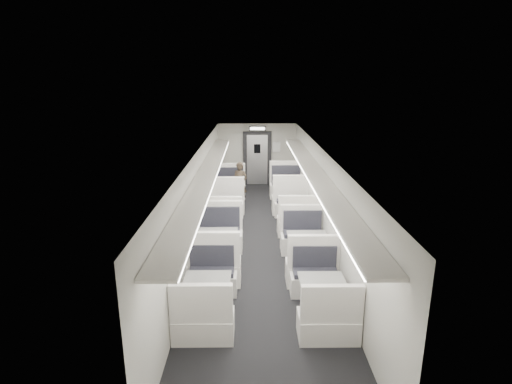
{
  "coord_description": "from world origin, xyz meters",
  "views": [
    {
      "loc": [
        -0.22,
        -9.39,
        4.03
      ],
      "look_at": [
        -0.1,
        0.98,
        1.09
      ],
      "focal_mm": 28.0,
      "sensor_mm": 36.0,
      "label": 1
    }
  ],
  "objects_px": {
    "booth_right_a": "(288,192)",
    "exit_sign": "(257,128)",
    "booth_left_c": "(217,248)",
    "passenger": "(240,184)",
    "booth_left_b": "(224,212)",
    "booth_left_a": "(228,193)",
    "booth_left_d": "(208,295)",
    "booth_right_d": "(321,295)",
    "vestibule_door": "(257,159)",
    "booth_right_b": "(294,211)",
    "booth_right_c": "(307,250)"
  },
  "relations": [
    {
      "from": "booth_left_c",
      "to": "booth_left_d",
      "type": "xyz_separation_m",
      "value": [
        0.0,
        -1.92,
        -0.04
      ]
    },
    {
      "from": "booth_right_a",
      "to": "exit_sign",
      "type": "xyz_separation_m",
      "value": [
        -1.0,
        2.11,
        1.86
      ]
    },
    {
      "from": "booth_right_c",
      "to": "passenger",
      "type": "bearing_deg",
      "value": 109.36
    },
    {
      "from": "booth_left_d",
      "to": "exit_sign",
      "type": "distance_m",
      "value": 8.79
    },
    {
      "from": "booth_left_d",
      "to": "booth_left_a",
      "type": "bearing_deg",
      "value": 90.0
    },
    {
      "from": "booth_left_b",
      "to": "exit_sign",
      "type": "xyz_separation_m",
      "value": [
        1.0,
        4.02,
        1.9
      ]
    },
    {
      "from": "booth_left_b",
      "to": "booth_left_a",
      "type": "bearing_deg",
      "value": 90.0
    },
    {
      "from": "booth_left_c",
      "to": "booth_right_c",
      "type": "xyz_separation_m",
      "value": [
        2.0,
        -0.09,
        -0.02
      ]
    },
    {
      "from": "booth_left_d",
      "to": "booth_right_a",
      "type": "distance_m",
      "value": 6.71
    },
    {
      "from": "booth_left_c",
      "to": "passenger",
      "type": "distance_m",
      "value": 4.52
    },
    {
      "from": "booth_left_a",
      "to": "booth_left_d",
      "type": "bearing_deg",
      "value": -90.0
    },
    {
      "from": "booth_right_c",
      "to": "exit_sign",
      "type": "height_order",
      "value": "exit_sign"
    },
    {
      "from": "booth_left_c",
      "to": "booth_right_a",
      "type": "xyz_separation_m",
      "value": [
        2.0,
        4.48,
        0.02
      ]
    },
    {
      "from": "booth_left_c",
      "to": "passenger",
      "type": "xyz_separation_m",
      "value": [
        0.39,
        4.49,
        0.32
      ]
    },
    {
      "from": "booth_right_b",
      "to": "vestibule_door",
      "type": "distance_m",
      "value": 4.65
    },
    {
      "from": "booth_right_a",
      "to": "vestibule_door",
      "type": "distance_m",
      "value": 2.85
    },
    {
      "from": "booth_left_c",
      "to": "booth_left_d",
      "type": "relative_size",
      "value": 1.13
    },
    {
      "from": "exit_sign",
      "to": "booth_right_c",
      "type": "bearing_deg",
      "value": -81.49
    },
    {
      "from": "booth_left_a",
      "to": "booth_left_b",
      "type": "distance_m",
      "value": 1.92
    },
    {
      "from": "booth_left_c",
      "to": "booth_right_a",
      "type": "relative_size",
      "value": 0.95
    },
    {
      "from": "booth_right_a",
      "to": "booth_right_d",
      "type": "distance_m",
      "value": 6.45
    },
    {
      "from": "booth_right_a",
      "to": "vestibule_door",
      "type": "bearing_deg",
      "value": 111.03
    },
    {
      "from": "booth_right_a",
      "to": "booth_left_b",
      "type": "bearing_deg",
      "value": -136.32
    },
    {
      "from": "booth_left_a",
      "to": "booth_left_d",
      "type": "distance_m",
      "value": 6.42
    },
    {
      "from": "passenger",
      "to": "vestibule_door",
      "type": "height_order",
      "value": "vestibule_door"
    },
    {
      "from": "booth_left_d",
      "to": "booth_right_c",
      "type": "distance_m",
      "value": 2.71
    },
    {
      "from": "booth_left_c",
      "to": "vestibule_door",
      "type": "height_order",
      "value": "vestibule_door"
    },
    {
      "from": "booth_left_c",
      "to": "exit_sign",
      "type": "xyz_separation_m",
      "value": [
        1.0,
        6.6,
        1.88
      ]
    },
    {
      "from": "booth_left_c",
      "to": "exit_sign",
      "type": "relative_size",
      "value": 3.59
    },
    {
      "from": "booth_left_c",
      "to": "booth_right_b",
      "type": "xyz_separation_m",
      "value": [
        2.0,
        2.59,
        -0.01
      ]
    },
    {
      "from": "booth_left_c",
      "to": "booth_right_b",
      "type": "distance_m",
      "value": 3.27
    },
    {
      "from": "booth_left_a",
      "to": "exit_sign",
      "type": "relative_size",
      "value": 3.59
    },
    {
      "from": "booth_left_b",
      "to": "booth_right_c",
      "type": "relative_size",
      "value": 1.0
    },
    {
      "from": "booth_left_c",
      "to": "booth_right_b",
      "type": "bearing_deg",
      "value": 52.32
    },
    {
      "from": "booth_left_b",
      "to": "booth_left_d",
      "type": "distance_m",
      "value": 4.5
    },
    {
      "from": "passenger",
      "to": "exit_sign",
      "type": "distance_m",
      "value": 2.69
    },
    {
      "from": "booth_left_a",
      "to": "booth_right_a",
      "type": "distance_m",
      "value": 2.0
    },
    {
      "from": "booth_right_a",
      "to": "booth_right_c",
      "type": "height_order",
      "value": "booth_right_a"
    },
    {
      "from": "booth_left_b",
      "to": "booth_left_c",
      "type": "distance_m",
      "value": 2.57
    },
    {
      "from": "booth_left_b",
      "to": "passenger",
      "type": "distance_m",
      "value": 1.99
    },
    {
      "from": "vestibule_door",
      "to": "booth_left_d",
      "type": "bearing_deg",
      "value": -96.33
    },
    {
      "from": "booth_left_d",
      "to": "booth_right_d",
      "type": "relative_size",
      "value": 1.01
    },
    {
      "from": "booth_right_a",
      "to": "booth_left_d",
      "type": "bearing_deg",
      "value": -107.34
    },
    {
      "from": "booth_left_d",
      "to": "booth_right_d",
      "type": "height_order",
      "value": "booth_left_d"
    },
    {
      "from": "booth_right_a",
      "to": "exit_sign",
      "type": "bearing_deg",
      "value": 115.32
    },
    {
      "from": "booth_right_b",
      "to": "exit_sign",
      "type": "bearing_deg",
      "value": 104.01
    },
    {
      "from": "booth_left_c",
      "to": "booth_right_b",
      "type": "relative_size",
      "value": 1.04
    },
    {
      "from": "booth_right_d",
      "to": "booth_left_c",
      "type": "bearing_deg",
      "value": 135.56
    },
    {
      "from": "booth_right_a",
      "to": "booth_right_d",
      "type": "xyz_separation_m",
      "value": [
        0.0,
        -6.45,
        -0.07
      ]
    },
    {
      "from": "vestibule_door",
      "to": "booth_left_c",
      "type": "bearing_deg",
      "value": -98.03
    }
  ]
}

